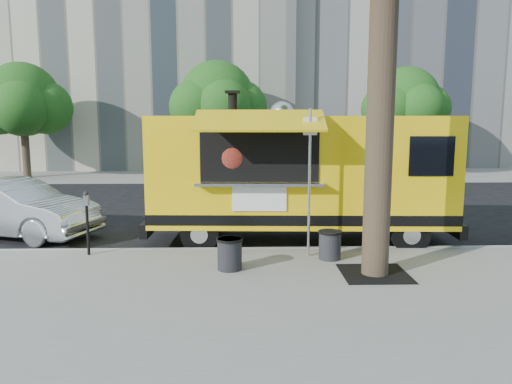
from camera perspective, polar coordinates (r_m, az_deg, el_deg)
ground at (r=11.88m, az=-2.50°, el=-5.98°), size 120.00×120.00×0.00m
sidewalk at (r=8.04m, az=-2.95°, el=-12.63°), size 60.00×6.00×0.15m
curb at (r=10.96m, az=-2.58°, el=-6.82°), size 60.00×0.14×0.16m
far_sidewalk at (r=25.16m, az=-2.03°, el=1.92°), size 60.00×5.00×0.15m
building_mid at (r=37.13m, az=17.99°, el=19.05°), size 20.00×14.00×20.00m
tree_well at (r=9.45m, az=13.39°, el=-9.07°), size 1.20×1.20×0.02m
far_tree_a at (r=25.90m, az=-25.15°, el=9.52°), size 3.42×3.42×5.36m
far_tree_b at (r=24.24m, az=-4.50°, el=10.55°), size 3.60×3.60×5.50m
far_tree_c at (r=25.15m, az=16.74°, el=9.88°), size 3.24×3.24×5.21m
sign_post at (r=10.10m, az=6.13°, el=2.07°), size 0.28×0.06×3.00m
parking_meter at (r=10.82m, az=-18.76°, el=-2.55°), size 0.11×0.11×1.33m
food_truck at (r=11.81m, az=4.89°, el=2.18°), size 7.29×3.48×3.56m
sedan at (r=13.86m, az=-26.04°, el=-1.71°), size 4.63×2.88×1.44m
trash_bin_left at (r=9.39m, az=-3.03°, el=-6.97°), size 0.50×0.50×0.60m
trash_bin_right at (r=10.17m, az=8.44°, el=-5.90°), size 0.48×0.48×0.57m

